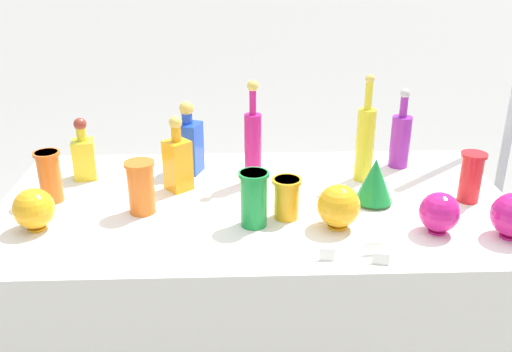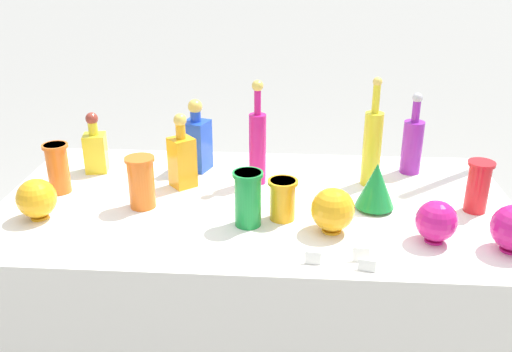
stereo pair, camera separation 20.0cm
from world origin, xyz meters
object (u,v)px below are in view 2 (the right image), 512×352
at_px(tall_bottle_2, 412,144).
at_px(round_bowl_2, 436,221).
at_px(round_bowl_0, 333,210).
at_px(slender_vase_0, 478,185).
at_px(slender_vase_1, 283,198).
at_px(square_decanter_1, 182,158).
at_px(round_bowl_3, 37,198).
at_px(slender_vase_2, 141,181).
at_px(slender_vase_4, 58,167).
at_px(square_decanter_0, 95,149).
at_px(cardboard_box_behind_left, 358,224).
at_px(square_decanter_2, 197,141).
at_px(slender_vase_3, 248,197).
at_px(fluted_vase_0, 376,186).
at_px(tall_bottle_1, 372,145).
at_px(tall_bottle_0, 258,144).

relative_size(tall_bottle_2, round_bowl_2, 2.40).
bearing_deg(round_bowl_0, slender_vase_0, 20.00).
relative_size(slender_vase_1, round_bowl_2, 1.04).
bearing_deg(tall_bottle_2, square_decanter_1, -167.46).
bearing_deg(round_bowl_3, slender_vase_1, 3.75).
bearing_deg(slender_vase_2, slender_vase_4, 163.33).
xyz_separation_m(square_decanter_0, cardboard_box_behind_left, (1.18, 0.79, -0.73)).
bearing_deg(slender_vase_4, slender_vase_2, -16.67).
xyz_separation_m(square_decanter_2, slender_vase_3, (0.25, -0.47, -0.02)).
bearing_deg(fluted_vase_0, cardboard_box_behind_left, 85.41).
bearing_deg(slender_vase_2, slender_vase_1, -6.83).
relative_size(tall_bottle_1, round_bowl_2, 3.05).
bearing_deg(tall_bottle_1, square_decanter_0, 177.15).
xyz_separation_m(round_bowl_0, round_bowl_2, (0.32, -0.04, -0.01)).
xyz_separation_m(square_decanter_1, slender_vase_0, (1.07, -0.14, -0.02)).
relative_size(square_decanter_0, fluted_vase_0, 1.44).
bearing_deg(square_decanter_2, square_decanter_0, -173.23).
bearing_deg(fluted_vase_0, slender_vase_1, -163.16).
xyz_separation_m(slender_vase_0, slender_vase_3, (-0.79, -0.16, 0.00)).
height_order(slender_vase_0, slender_vase_3, slender_vase_3).
bearing_deg(tall_bottle_1, cardboard_box_behind_left, 84.66).
bearing_deg(tall_bottle_2, slender_vase_1, -138.54).
bearing_deg(slender_vase_1, slender_vase_2, 173.17).
distance_m(tall_bottle_0, round_bowl_0, 0.47).
distance_m(square_decanter_2, fluted_vase_0, 0.76).
height_order(tall_bottle_1, fluted_vase_0, tall_bottle_1).
distance_m(square_decanter_0, cardboard_box_behind_left, 1.60).
distance_m(tall_bottle_0, round_bowl_3, 0.82).
relative_size(slender_vase_0, round_bowl_3, 1.30).
bearing_deg(square_decanter_0, slender_vase_2, -49.13).
xyz_separation_m(tall_bottle_0, tall_bottle_2, (0.62, 0.15, -0.04)).
bearing_deg(slender_vase_2, square_decanter_0, 130.87).
bearing_deg(round_bowl_3, slender_vase_3, 0.34).
bearing_deg(slender_vase_4, slender_vase_1, -10.91).
bearing_deg(tall_bottle_0, round_bowl_3, -154.02).
relative_size(square_decanter_2, slender_vase_3, 1.56).
xyz_separation_m(slender_vase_0, fluted_vase_0, (-0.35, -0.01, -0.01)).
xyz_separation_m(slender_vase_0, round_bowl_3, (-1.52, -0.16, -0.03)).
height_order(square_decanter_1, cardboard_box_behind_left, square_decanter_1).
bearing_deg(slender_vase_1, cardboard_box_behind_left, 70.62).
height_order(slender_vase_2, round_bowl_3, slender_vase_2).
distance_m(slender_vase_0, round_bowl_2, 0.30).
relative_size(square_decanter_1, cardboard_box_behind_left, 0.68).
distance_m(slender_vase_4, fluted_vase_0, 1.17).
relative_size(slender_vase_1, cardboard_box_behind_left, 0.34).
xyz_separation_m(slender_vase_2, round_bowl_0, (0.67, -0.14, -0.02)).
relative_size(tall_bottle_0, square_decanter_0, 1.64).
bearing_deg(round_bowl_2, slender_vase_1, 165.81).
height_order(square_decanter_1, slender_vase_4, square_decanter_1).
distance_m(tall_bottle_0, cardboard_box_behind_left, 1.28).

